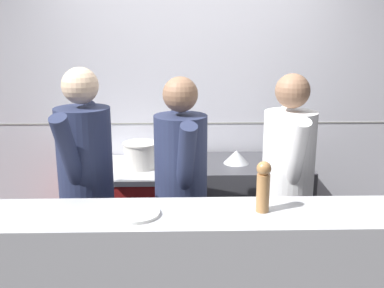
{
  "coord_description": "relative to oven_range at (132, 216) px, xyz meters",
  "views": [
    {
      "loc": [
        -0.08,
        -2.47,
        1.99
      ],
      "look_at": [
        -0.0,
        0.69,
        1.15
      ],
      "focal_mm": 42.0,
      "sensor_mm": 36.0,
      "label": 1
    }
  ],
  "objects": [
    {
      "name": "prep_counter",
      "position": [
        1.0,
        -0.0,
        0.01
      ],
      "size": [
        0.92,
        0.65,
        0.9
      ],
      "color": "#38383D",
      "rests_on": "ground_plane"
    },
    {
      "name": "wall_back_tiled",
      "position": [
        0.51,
        0.4,
        0.87
      ],
      "size": [
        8.0,
        0.06,
        2.6
      ],
      "color": "silver",
      "rests_on": "ground_plane"
    },
    {
      "name": "chef_sous",
      "position": [
        0.42,
        -0.73,
        0.5
      ],
      "size": [
        0.39,
        0.74,
        1.68
      ],
      "rotation": [
        0.0,
        0.0,
        0.15
      ],
      "color": "black",
      "rests_on": "ground_plane"
    },
    {
      "name": "pepper_mill",
      "position": [
        0.86,
        -1.26,
        0.73
      ],
      "size": [
        0.08,
        0.08,
        0.28
      ],
      "color": "#AD7A47",
      "rests_on": "pass_counter"
    },
    {
      "name": "oven_range",
      "position": [
        0.0,
        0.0,
        0.0
      ],
      "size": [
        0.97,
        0.71,
        0.86
      ],
      "color": "maroon",
      "rests_on": "ground_plane"
    },
    {
      "name": "chef_head_cook",
      "position": [
        -0.2,
        -0.72,
        0.54
      ],
      "size": [
        0.42,
        0.76,
        1.74
      ],
      "rotation": [
        0.0,
        0.0,
        -0.2
      ],
      "color": "black",
      "rests_on": "ground_plane"
    },
    {
      "name": "plated_dish_main",
      "position": [
        0.17,
        -1.29,
        0.59
      ],
      "size": [
        0.26,
        0.26,
        0.02
      ],
      "color": "white",
      "rests_on": "pass_counter"
    },
    {
      "name": "chef_line",
      "position": [
        1.14,
        -0.67,
        0.51
      ],
      "size": [
        0.35,
        0.74,
        1.69
      ],
      "rotation": [
        0.0,
        0.0,
        -0.03
      ],
      "color": "black",
      "rests_on": "ground_plane"
    },
    {
      "name": "stock_pot",
      "position": [
        0.09,
        -0.0,
        0.54
      ],
      "size": [
        0.28,
        0.28,
        0.21
      ],
      "color": "beige",
      "rests_on": "oven_range"
    },
    {
      "name": "mixing_bowl_steel",
      "position": [
        0.87,
        -0.02,
        0.52
      ],
      "size": [
        0.21,
        0.21,
        0.11
      ],
      "color": "#B7BABF",
      "rests_on": "prep_counter"
    }
  ]
}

